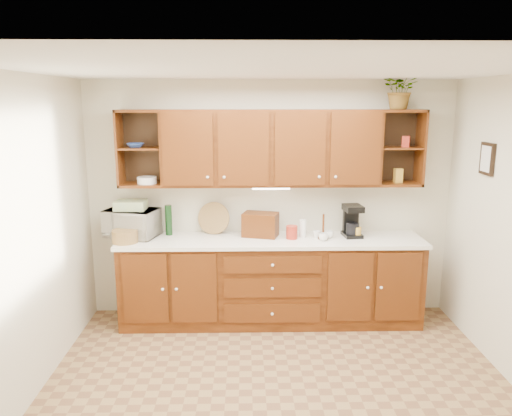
{
  "coord_description": "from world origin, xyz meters",
  "views": [
    {
      "loc": [
        -0.27,
        -3.68,
        2.38
      ],
      "look_at": [
        -0.17,
        1.15,
        1.34
      ],
      "focal_mm": 35.0,
      "sensor_mm": 36.0,
      "label": 1
    }
  ],
  "objects_px": {
    "microwave": "(132,223)",
    "bread_box": "(260,225)",
    "coffee_maker": "(352,221)",
    "potted_plant": "(401,89)"
  },
  "relations": [
    {
      "from": "microwave",
      "to": "potted_plant",
      "type": "distance_m",
      "value": 3.16
    },
    {
      "from": "coffee_maker",
      "to": "bread_box",
      "type": "bearing_deg",
      "value": 173.24
    },
    {
      "from": "bread_box",
      "to": "potted_plant",
      "type": "xyz_separation_m",
      "value": [
        1.44,
        -0.0,
        1.42
      ]
    },
    {
      "from": "microwave",
      "to": "bread_box",
      "type": "relative_size",
      "value": 1.47
    },
    {
      "from": "microwave",
      "to": "potted_plant",
      "type": "relative_size",
      "value": 1.34
    },
    {
      "from": "bread_box",
      "to": "potted_plant",
      "type": "height_order",
      "value": "potted_plant"
    },
    {
      "from": "bread_box",
      "to": "coffee_maker",
      "type": "distance_m",
      "value": 0.99
    },
    {
      "from": "microwave",
      "to": "potted_plant",
      "type": "height_order",
      "value": "potted_plant"
    },
    {
      "from": "bread_box",
      "to": "coffee_maker",
      "type": "height_order",
      "value": "coffee_maker"
    },
    {
      "from": "microwave",
      "to": "coffee_maker",
      "type": "bearing_deg",
      "value": 15.17
    }
  ]
}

